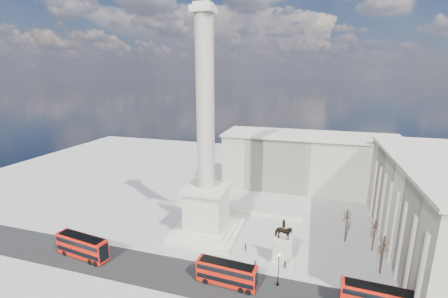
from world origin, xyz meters
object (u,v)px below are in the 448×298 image
red_bus_a (83,246)px  equestrian_statue (283,247)px  nelsons_column (206,177)px  pedestrian_standing (284,265)px  victorian_lamp (278,267)px  red_bus_b (227,273)px  pedestrian_crossing (246,247)px  pedestrian_walking (255,264)px

red_bus_a → equestrian_statue: size_ratio=1.29×
nelsons_column → equestrian_statue: 20.46m
pedestrian_standing → equestrian_statue: bearing=-91.2°
nelsons_column → victorian_lamp: size_ratio=8.46×
nelsons_column → red_bus_a: (-19.38, -15.39, -10.60)m
nelsons_column → red_bus_a: bearing=-141.5°
nelsons_column → equestrian_statue: (16.91, -5.89, -9.90)m
red_bus_a → equestrian_statue: equestrian_statue is taller
red_bus_a → victorian_lamp: (36.31, 2.74, 1.15)m
red_bus_b → pedestrian_crossing: size_ratio=6.32×
victorian_lamp → equestrian_statue: (-0.03, 6.77, -0.46)m
victorian_lamp → pedestrian_standing: bearing=83.0°
pedestrian_walking → pedestrian_crossing: bearing=127.4°
victorian_lamp → pedestrian_crossing: victorian_lamp is taller
victorian_lamp → equestrian_statue: equestrian_statue is taller
equestrian_statue → pedestrian_standing: size_ratio=5.45×
red_bus_a → pedestrian_crossing: bearing=28.2°
pedestrian_standing → pedestrian_walking: bearing=-3.0°
red_bus_b → pedestrian_crossing: bearing=89.3°
red_bus_a → equestrian_statue: 37.52m
pedestrian_walking → pedestrian_crossing: pedestrian_walking is taller
pedestrian_crossing → equestrian_statue: bearing=-113.9°
victorian_lamp → pedestrian_standing: victorian_lamp is taller
victorian_lamp → red_bus_b: bearing=-164.8°
pedestrian_walking → pedestrian_crossing: size_ratio=1.02×
equestrian_statue → pedestrian_crossing: (-7.27, 1.57, -2.21)m
red_bus_b → pedestrian_standing: bearing=42.6°
pedestrian_walking → red_bus_a: bearing=-162.0°
victorian_lamp → pedestrian_standing: size_ratio=3.73×
red_bus_a → pedestrian_crossing: (29.02, 11.08, -1.51)m
victorian_lamp → pedestrian_walking: (-4.41, 3.40, -2.65)m
pedestrian_walking → pedestrian_crossing: 5.73m
victorian_lamp → equestrian_statue: size_ratio=0.68×
red_bus_b → pedestrian_crossing: (0.77, 10.53, -1.33)m
victorian_lamp → pedestrian_walking: victorian_lamp is taller
pedestrian_standing → pedestrian_crossing: size_ratio=0.98×
nelsons_column → equestrian_statue: nelsons_column is taller
red_bus_b → pedestrian_crossing: 10.64m
red_bus_a → red_bus_b: bearing=8.4°
equestrian_statue → nelsons_column: bearing=160.8°
nelsons_column → victorian_lamp: bearing=-36.8°
victorian_lamp → red_bus_a: bearing=-175.7°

